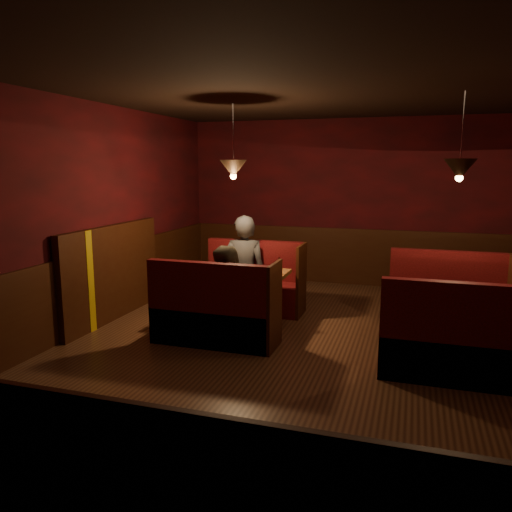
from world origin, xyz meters
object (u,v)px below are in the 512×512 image
(diner_a, at_px, (244,251))
(diner_b, at_px, (229,281))
(main_bench_far, at_px, (254,288))
(second_bench_far, at_px, (448,307))
(second_table, at_px, (450,307))
(main_table, at_px, (235,284))
(main_bench_near, at_px, (214,318))
(second_bench_near, at_px, (457,349))

(diner_a, xyz_separation_m, diner_b, (0.27, -1.35, -0.12))
(main_bench_far, height_order, diner_a, diner_a)
(diner_a, bearing_deg, main_bench_far, -165.86)
(second_bench_far, relative_size, diner_a, 0.82)
(second_table, bearing_deg, main_table, 174.96)
(main_table, distance_m, main_bench_near, 0.80)
(main_bench_far, xyz_separation_m, second_table, (2.61, -1.00, 0.22))
(second_table, relative_size, second_bench_near, 0.90)
(second_bench_near, bearing_deg, second_table, 92.20)
(second_table, bearing_deg, second_bench_near, -87.80)
(second_bench_far, distance_m, second_bench_near, 1.55)
(main_table, height_order, second_bench_far, second_bench_far)
(diner_b, bearing_deg, diner_a, 93.34)
(main_bench_far, relative_size, second_bench_near, 1.04)
(main_bench_near, distance_m, diner_b, 0.47)
(main_table, relative_size, diner_b, 0.89)
(main_table, distance_m, diner_b, 0.70)
(main_bench_far, relative_size, diner_a, 0.85)
(main_bench_near, bearing_deg, second_bench_far, 26.48)
(main_bench_near, xyz_separation_m, second_bench_far, (2.64, 1.32, 0.00))
(main_bench_near, bearing_deg, diner_b, 40.49)
(main_bench_near, distance_m, second_bench_near, 2.65)
(second_table, distance_m, diner_b, 2.51)
(main_bench_near, height_order, second_bench_far, second_bench_far)
(second_bench_far, distance_m, diner_a, 2.83)
(second_table, height_order, diner_b, diner_b)
(main_table, bearing_deg, second_bench_far, 11.61)
(main_table, relative_size, diner_a, 0.77)
(second_table, relative_size, diner_a, 0.74)
(main_bench_far, distance_m, second_bench_near, 3.18)
(second_table, xyz_separation_m, diner_a, (-2.74, 0.93, 0.33))
(main_bench_near, xyz_separation_m, second_table, (2.61, 0.54, 0.22))
(second_bench_near, distance_m, diner_a, 3.30)
(main_bench_far, height_order, diner_b, diner_b)
(second_bench_near, bearing_deg, main_bench_near, 174.83)
(main_table, relative_size, main_bench_far, 0.91)
(main_bench_near, xyz_separation_m, diner_b, (0.14, 0.12, 0.44))
(second_bench_near, relative_size, diner_b, 0.95)
(second_bench_far, height_order, diner_b, diner_b)
(diner_b, bearing_deg, main_table, 95.47)
(diner_a, relative_size, diner_b, 1.15)
(main_bench_near, distance_m, diner_a, 1.58)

